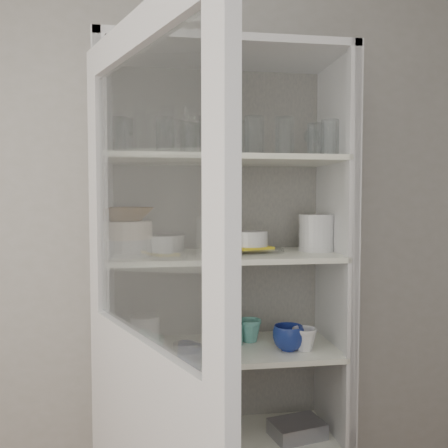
# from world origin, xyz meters

# --- Properties ---
(wall_back) EXTENTS (3.60, 0.02, 2.60)m
(wall_back) POSITION_xyz_m (0.00, 1.50, 1.30)
(wall_back) COLOR #BBB9B4
(wall_back) RESTS_ON ground
(pantry_cabinet) EXTENTS (1.00, 0.45, 2.10)m
(pantry_cabinet) POSITION_xyz_m (0.20, 1.34, 0.94)
(pantry_cabinet) COLOR silver
(pantry_cabinet) RESTS_ON floor
(cupboard_door) EXTENTS (0.40, 0.84, 2.00)m
(cupboard_door) POSITION_xyz_m (-0.12, 0.64, 0.87)
(cupboard_door) COLOR silver
(cupboard_door) RESTS_ON floor
(tumbler_0) EXTENTS (0.08, 0.08, 0.13)m
(tumbler_0) POSITION_xyz_m (-0.21, 1.12, 1.73)
(tumbler_0) COLOR silver
(tumbler_0) RESTS_ON shelf_glass
(tumbler_1) EXTENTS (0.07, 0.07, 0.13)m
(tumbler_1) POSITION_xyz_m (-0.05, 1.12, 1.73)
(tumbler_1) COLOR silver
(tumbler_1) RESTS_ON shelf_glass
(tumbler_2) EXTENTS (0.08, 0.08, 0.14)m
(tumbler_2) POSITION_xyz_m (0.12, 1.12, 1.73)
(tumbler_2) COLOR silver
(tumbler_2) RESTS_ON shelf_glass
(tumbler_3) EXTENTS (0.07, 0.07, 0.13)m
(tumbler_3) POSITION_xyz_m (0.12, 1.17, 1.73)
(tumbler_3) COLOR silver
(tumbler_3) RESTS_ON shelf_glass
(tumbler_4) EXTENTS (0.08, 0.08, 0.15)m
(tumbler_4) POSITION_xyz_m (0.31, 1.17, 1.74)
(tumbler_4) COLOR silver
(tumbler_4) RESTS_ON shelf_glass
(tumbler_5) EXTENTS (0.08, 0.08, 0.15)m
(tumbler_5) POSITION_xyz_m (0.42, 1.14, 1.74)
(tumbler_5) COLOR silver
(tumbler_5) RESTS_ON shelf_glass
(tumbler_6) EXTENTS (0.07, 0.07, 0.14)m
(tumbler_6) POSITION_xyz_m (0.61, 1.14, 1.73)
(tumbler_6) COLOR silver
(tumbler_6) RESTS_ON shelf_glass
(tumbler_7) EXTENTS (0.10, 0.10, 0.15)m
(tumbler_7) POSITION_xyz_m (-0.21, 1.29, 1.74)
(tumbler_7) COLOR silver
(tumbler_7) RESTS_ON shelf_glass
(tumbler_8) EXTENTS (0.09, 0.09, 0.14)m
(tumbler_8) POSITION_xyz_m (0.05, 1.25, 1.73)
(tumbler_8) COLOR silver
(tumbler_8) RESTS_ON shelf_glass
(tumbler_9) EXTENTS (0.08, 0.08, 0.14)m
(tumbler_9) POSITION_xyz_m (0.00, 1.25, 1.73)
(tumbler_9) COLOR silver
(tumbler_9) RESTS_ON shelf_glass
(tumbler_10) EXTENTS (0.08, 0.08, 0.14)m
(tumbler_10) POSITION_xyz_m (0.07, 1.30, 1.73)
(tumbler_10) COLOR silver
(tumbler_10) RESTS_ON shelf_glass
(tumbler_11) EXTENTS (0.09, 0.09, 0.15)m
(tumbler_11) POSITION_xyz_m (0.27, 1.25, 1.73)
(tumbler_11) COLOR silver
(tumbler_11) RESTS_ON shelf_glass
(goblet_0) EXTENTS (0.08, 0.08, 0.19)m
(goblet_0) POSITION_xyz_m (-0.21, 1.37, 1.75)
(goblet_0) COLOR silver
(goblet_0) RESTS_ON shelf_glass
(goblet_1) EXTENTS (0.08, 0.08, 0.18)m
(goblet_1) POSITION_xyz_m (-0.04, 1.37, 1.75)
(goblet_1) COLOR silver
(goblet_1) RESTS_ON shelf_glass
(goblet_2) EXTENTS (0.07, 0.07, 0.16)m
(goblet_2) POSITION_xyz_m (0.19, 1.38, 1.74)
(goblet_2) COLOR silver
(goblet_2) RESTS_ON shelf_glass
(goblet_3) EXTENTS (0.07, 0.07, 0.15)m
(goblet_3) POSITION_xyz_m (0.61, 1.37, 1.74)
(goblet_3) COLOR silver
(goblet_3) RESTS_ON shelf_glass
(plate_stack_front) EXTENTS (0.22, 0.22, 0.07)m
(plate_stack_front) POSITION_xyz_m (-0.21, 1.23, 1.30)
(plate_stack_front) COLOR silver
(plate_stack_front) RESTS_ON shelf_plates
(plate_stack_back) EXTENTS (0.23, 0.23, 0.07)m
(plate_stack_back) POSITION_xyz_m (-0.07, 1.41, 1.30)
(plate_stack_back) COLOR silver
(plate_stack_back) RESTS_ON shelf_plates
(cream_bowl) EXTENTS (0.27, 0.27, 0.07)m
(cream_bowl) POSITION_xyz_m (-0.21, 1.23, 1.37)
(cream_bowl) COLOR #F4E2CF
(cream_bowl) RESTS_ON plate_stack_front
(terracotta_bowl) EXTENTS (0.28, 0.28, 0.06)m
(terracotta_bowl) POSITION_xyz_m (-0.21, 1.23, 1.43)
(terracotta_bowl) COLOR #5D3814
(terracotta_bowl) RESTS_ON cream_bowl
(glass_platter) EXTENTS (0.37, 0.37, 0.02)m
(glass_platter) POSITION_xyz_m (0.32, 1.29, 1.27)
(glass_platter) COLOR silver
(glass_platter) RESTS_ON shelf_plates
(yellow_trivet) EXTENTS (0.19, 0.19, 0.01)m
(yellow_trivet) POSITION_xyz_m (0.32, 1.29, 1.28)
(yellow_trivet) COLOR yellow
(yellow_trivet) RESTS_ON glass_platter
(white_ramekin) EXTENTS (0.19, 0.19, 0.06)m
(white_ramekin) POSITION_xyz_m (0.32, 1.29, 1.32)
(white_ramekin) COLOR silver
(white_ramekin) RESTS_ON yellow_trivet
(grey_bowl_stack) EXTENTS (0.15, 0.15, 0.16)m
(grey_bowl_stack) POSITION_xyz_m (0.61, 1.29, 1.34)
(grey_bowl_stack) COLOR silver
(grey_bowl_stack) RESTS_ON shelf_plates
(mug_blue) EXTENTS (0.16, 0.16, 0.10)m
(mug_blue) POSITION_xyz_m (0.46, 1.19, 0.91)
(mug_blue) COLOR navy
(mug_blue) RESTS_ON shelf_mugs
(mug_teal) EXTENTS (0.11, 0.11, 0.10)m
(mug_teal) POSITION_xyz_m (0.32, 1.33, 0.91)
(mug_teal) COLOR #1C8072
(mug_teal) RESTS_ON shelf_mugs
(mug_white) EXTENTS (0.13, 0.13, 0.09)m
(mug_white) POSITION_xyz_m (0.52, 1.17, 0.91)
(mug_white) COLOR silver
(mug_white) RESTS_ON shelf_mugs
(teal_jar) EXTENTS (0.09, 0.09, 0.11)m
(teal_jar) POSITION_xyz_m (0.24, 1.29, 0.92)
(teal_jar) COLOR #1C8072
(teal_jar) RESTS_ON shelf_mugs
(measuring_cups) EXTENTS (0.09, 0.09, 0.04)m
(measuring_cups) POSITION_xyz_m (0.03, 1.23, 0.88)
(measuring_cups) COLOR silver
(measuring_cups) RESTS_ON shelf_mugs
(white_canister) EXTENTS (0.15, 0.15, 0.14)m
(white_canister) POSITION_xyz_m (-0.13, 1.28, 0.93)
(white_canister) COLOR silver
(white_canister) RESTS_ON shelf_mugs
(cream_dish) EXTENTS (0.34, 0.34, 0.08)m
(cream_dish) POSITION_xyz_m (0.12, 1.27, 0.50)
(cream_dish) COLOR #F4E2CF
(cream_dish) RESTS_ON shelf_bot
(tin_box) EXTENTS (0.25, 0.20, 0.07)m
(tin_box) POSITION_xyz_m (0.52, 1.24, 0.49)
(tin_box) COLOR gray
(tin_box) RESTS_ON shelf_bot
(tumbler_12) EXTENTS (0.06, 0.06, 0.13)m
(tumbler_12) POSITION_xyz_m (0.22, 1.18, 1.72)
(tumbler_12) COLOR silver
(tumbler_12) RESTS_ON shelf_glass
(tumbler_13) EXTENTS (0.07, 0.07, 0.14)m
(tumbler_13) POSITION_xyz_m (0.57, 1.20, 1.73)
(tumbler_13) COLOR silver
(tumbler_13) RESTS_ON shelf_glass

